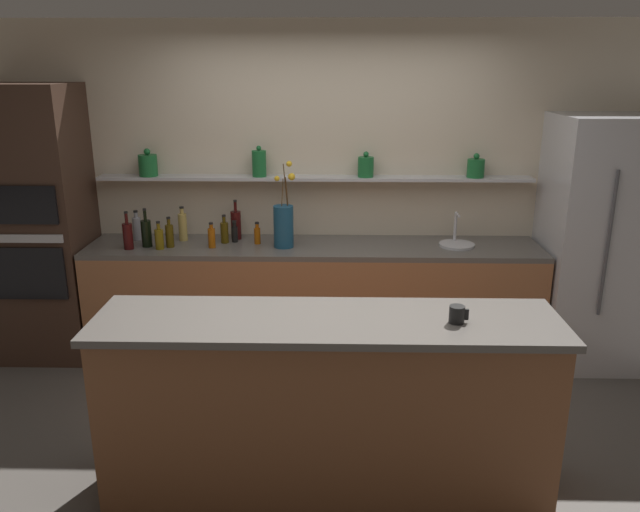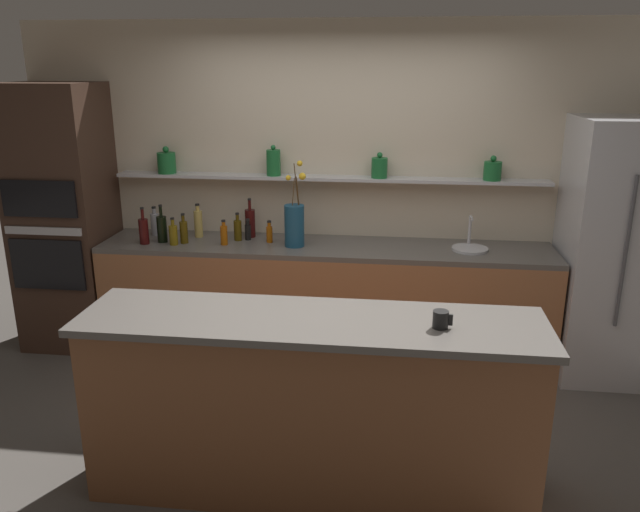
# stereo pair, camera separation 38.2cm
# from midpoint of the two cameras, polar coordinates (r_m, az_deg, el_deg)

# --- Properties ---
(ground_plane) EXTENTS (12.00, 12.00, 0.00)m
(ground_plane) POSITION_cam_midpoint_polar(r_m,az_deg,el_deg) (4.09, 2.88, -16.56)
(ground_plane) COLOR #4C4742
(back_wall_unit) EXTENTS (5.20, 0.28, 2.60)m
(back_wall_unit) POSITION_cam_midpoint_polar(r_m,az_deg,el_deg) (5.09, 4.42, 6.18)
(back_wall_unit) COLOR beige
(back_wall_unit) RESTS_ON ground_plane
(back_counter_unit) EXTENTS (3.51, 0.62, 0.92)m
(back_counter_unit) POSITION_cam_midpoint_polar(r_m,az_deg,el_deg) (4.99, 2.62, -4.11)
(back_counter_unit) COLOR #99603D
(back_counter_unit) RESTS_ON ground_plane
(island_counter) EXTENTS (2.42, 0.61, 1.02)m
(island_counter) POSITION_cam_midpoint_polar(r_m,az_deg,el_deg) (3.44, 2.44, -13.57)
(island_counter) COLOR brown
(island_counter) RESTS_ON ground_plane
(refrigerator) EXTENTS (0.95, 0.73, 1.92)m
(refrigerator) POSITION_cam_midpoint_polar(r_m,az_deg,el_deg) (5.14, 28.51, 0.29)
(refrigerator) COLOR #B7B7BC
(refrigerator) RESTS_ON ground_plane
(oven_tower) EXTENTS (0.70, 0.64, 2.14)m
(oven_tower) POSITION_cam_midpoint_polar(r_m,az_deg,el_deg) (5.39, -20.51, 3.17)
(oven_tower) COLOR #3D281E
(oven_tower) RESTS_ON ground_plane
(flower_vase) EXTENTS (0.17, 0.15, 0.67)m
(flower_vase) POSITION_cam_midpoint_polar(r_m,az_deg,el_deg) (4.77, -0.06, 2.95)
(flower_vase) COLOR navy
(flower_vase) RESTS_ON back_counter_unit
(sink_fixture) EXTENTS (0.27, 0.27, 0.25)m
(sink_fixture) POSITION_cam_midpoint_polar(r_m,az_deg,el_deg) (4.89, 15.75, 0.81)
(sink_fixture) COLOR #B7B7BC
(sink_fixture) RESTS_ON back_counter_unit
(bottle_sauce_0) EXTENTS (0.05, 0.05, 0.20)m
(bottle_sauce_0) POSITION_cam_midpoint_polar(r_m,az_deg,el_deg) (4.86, -6.57, 1.95)
(bottle_sauce_0) COLOR #9E4C0A
(bottle_sauce_0) RESTS_ON back_counter_unit
(bottle_oil_1) EXTENTS (0.07, 0.07, 0.22)m
(bottle_oil_1) POSITION_cam_midpoint_polar(r_m,az_deg,el_deg) (4.92, -11.12, 1.93)
(bottle_oil_1) COLOR brown
(bottle_oil_1) RESTS_ON back_counter_unit
(bottle_spirit_2) EXTENTS (0.07, 0.07, 0.27)m
(bottle_spirit_2) POSITION_cam_midpoint_polar(r_m,az_deg,el_deg) (5.10, -8.98, 2.97)
(bottle_spirit_2) COLOR tan
(bottle_spirit_2) RESTS_ON back_counter_unit
(bottle_wine_3) EXTENTS (0.08, 0.08, 0.32)m
(bottle_wine_3) POSITION_cam_midpoint_polar(r_m,az_deg,el_deg) (5.05, -4.27, 3.03)
(bottle_wine_3) COLOR #380C0C
(bottle_wine_3) RESTS_ON back_counter_unit
(bottle_oil_4) EXTENTS (0.06, 0.06, 0.24)m
(bottle_oil_4) POSITION_cam_midpoint_polar(r_m,az_deg,el_deg) (4.95, -10.21, 2.20)
(bottle_oil_4) COLOR #47380A
(bottle_oil_4) RESTS_ON back_counter_unit
(bottle_wine_5) EXTENTS (0.08, 0.08, 0.30)m
(bottle_wine_5) POSITION_cam_midpoint_polar(r_m,az_deg,el_deg) (5.01, -12.16, 2.45)
(bottle_wine_5) COLOR black
(bottle_wine_5) RESTS_ON back_counter_unit
(bottle_sauce_6) EXTENTS (0.05, 0.05, 0.17)m
(bottle_sauce_6) POSITION_cam_midpoint_polar(r_m,az_deg,el_deg) (4.90, -2.43, 2.07)
(bottle_sauce_6) COLOR #9E4C0A
(bottle_sauce_6) RESTS_ON back_counter_unit
(bottle_spirit_7) EXTENTS (0.07, 0.07, 0.24)m
(bottle_spirit_7) POSITION_cam_midpoint_polar(r_m,az_deg,el_deg) (5.23, -12.85, 2.89)
(bottle_spirit_7) COLOR gray
(bottle_spirit_7) RESTS_ON back_counter_unit
(bottle_sauce_8) EXTENTS (0.05, 0.05, 0.17)m
(bottle_sauce_8) POSITION_cam_midpoint_polar(r_m,az_deg,el_deg) (4.98, -4.44, 2.27)
(bottle_sauce_8) COLOR black
(bottle_sauce_8) RESTS_ON back_counter_unit
(bottle_oil_9) EXTENTS (0.06, 0.06, 0.23)m
(bottle_oil_9) POSITION_cam_midpoint_polar(r_m,az_deg,el_deg) (4.97, -5.36, 2.40)
(bottle_oil_9) COLOR #47380A
(bottle_oil_9) RESTS_ON back_counter_unit
(bottle_wine_10) EXTENTS (0.07, 0.07, 0.29)m
(bottle_wine_10) POSITION_cam_midpoint_polar(r_m,az_deg,el_deg) (4.99, -13.73, 2.24)
(bottle_wine_10) COLOR #380C0C
(bottle_wine_10) RESTS_ON back_counter_unit
(coffee_mug) EXTENTS (0.10, 0.08, 0.09)m
(coffee_mug) POSITION_cam_midpoint_polar(r_m,az_deg,el_deg) (3.18, 14.41, -5.71)
(coffee_mug) COLOR black
(coffee_mug) RESTS_ON island_counter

